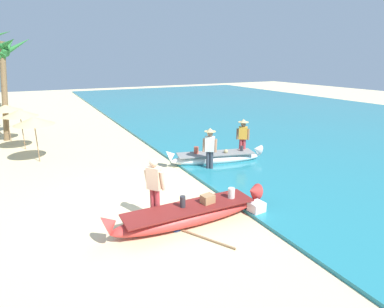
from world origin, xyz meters
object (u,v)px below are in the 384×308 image
at_px(boat_white_midground, 215,158).
at_px(cooler_box, 256,208).
at_px(paddle, 196,235).
at_px(person_tourist_customer, 154,186).
at_px(person_vendor_assistant, 243,136).
at_px(palm_tree_tall_inland, 3,57).
at_px(boat_red_foreground, 190,214).
at_px(person_vendor_hatted, 210,146).

xyz_separation_m(boat_white_midground, cooler_box, (-1.29, -4.31, -0.08)).
bearing_deg(paddle, cooler_box, 5.78).
bearing_deg(person_tourist_customer, person_vendor_assistant, 32.08).
relative_size(palm_tree_tall_inland, paddle, 3.36).
height_order(boat_red_foreground, boat_white_midground, boat_red_foreground).
relative_size(boat_white_midground, person_vendor_assistant, 2.31).
relative_size(boat_red_foreground, person_vendor_hatted, 2.68).
bearing_deg(cooler_box, person_tourist_customer, 153.34).
distance_m(person_tourist_customer, person_vendor_assistant, 6.17).
relative_size(boat_white_midground, person_tourist_customer, 2.35).
xyz_separation_m(person_vendor_assistant, paddle, (-4.65, -4.51, -1.00)).
height_order(palm_tree_tall_inland, cooler_box, palm_tree_tall_inland).
bearing_deg(person_tourist_customer, person_vendor_hatted, 39.43).
height_order(palm_tree_tall_inland, paddle, palm_tree_tall_inland).
relative_size(cooler_box, paddle, 0.25).
bearing_deg(palm_tree_tall_inland, boat_red_foreground, -70.98).
relative_size(person_vendor_assistant, palm_tree_tall_inland, 0.33).
bearing_deg(paddle, boat_red_foreground, 74.89).
bearing_deg(person_tourist_customer, cooler_box, -21.48).
bearing_deg(paddle, palm_tree_tall_inland, 107.50).
relative_size(boat_red_foreground, cooler_box, 11.34).
bearing_deg(paddle, person_vendor_hatted, 55.57).
bearing_deg(boat_white_midground, person_vendor_hatted, -136.49).
relative_size(person_vendor_assistant, paddle, 1.11).
distance_m(palm_tree_tall_inland, cooler_box, 14.72).
relative_size(person_vendor_hatted, person_vendor_assistant, 0.96).
bearing_deg(person_vendor_hatted, person_vendor_assistant, 16.94).
bearing_deg(person_vendor_hatted, paddle, -124.43).
bearing_deg(person_vendor_assistant, boat_red_foreground, -139.07).
xyz_separation_m(person_tourist_customer, palm_tree_tall_inland, (-3.51, 11.74, 3.26)).
relative_size(boat_white_midground, paddle, 2.57).
distance_m(boat_red_foreground, palm_tree_tall_inland, 13.65).
bearing_deg(person_tourist_customer, paddle, -64.90).
height_order(boat_red_foreground, paddle, boat_red_foreground).
distance_m(palm_tree_tall_inland, paddle, 14.23).
distance_m(person_tourist_customer, cooler_box, 2.91).
distance_m(boat_white_midground, paddle, 5.61).
height_order(boat_white_midground, person_vendor_assistant, person_vendor_assistant).
bearing_deg(person_tourist_customer, palm_tree_tall_inland, 106.66).
relative_size(person_tourist_customer, person_vendor_assistant, 0.98).
bearing_deg(boat_red_foreground, person_tourist_customer, 140.65).
distance_m(person_vendor_assistant, palm_tree_tall_inland, 12.58).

